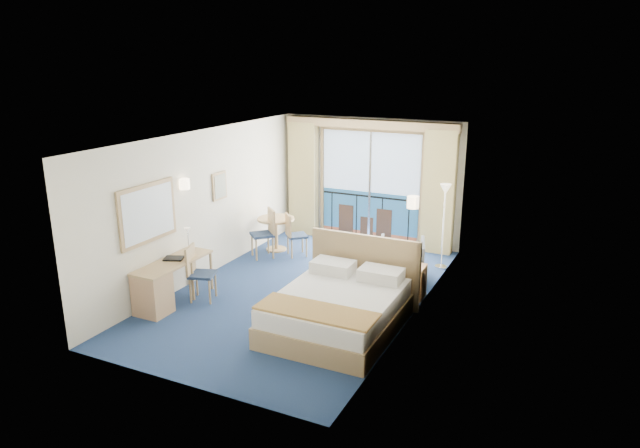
{
  "coord_description": "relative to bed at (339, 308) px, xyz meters",
  "views": [
    {
      "loc": [
        4.23,
        -8.17,
        3.93
      ],
      "look_at": [
        0.24,
        0.2,
        1.2
      ],
      "focal_mm": 32.0,
      "sensor_mm": 36.0,
      "label": 1
    }
  ],
  "objects": [
    {
      "name": "desk_lamp",
      "position": [
        -2.87,
        0.15,
        0.71
      ],
      "size": [
        0.12,
        0.12,
        0.43
      ],
      "color": "silver",
      "rests_on": "desk"
    },
    {
      "name": "sconce_left",
      "position": [
        -3.06,
        0.39,
        1.52
      ],
      "size": [
        0.18,
        0.18,
        0.18
      ],
      "primitive_type": "cylinder",
      "color": "beige",
      "rests_on": "room_walls"
    },
    {
      "name": "table_chair_a",
      "position": [
        -2.14,
        2.56,
        0.17
      ],
      "size": [
        0.55,
        0.54,
        0.89
      ],
      "rotation": [
        0.0,
        0.0,
        2.32
      ],
      "color": "#1E2D47",
      "rests_on": "ground"
    },
    {
      "name": "curtain_left",
      "position": [
        -2.67,
        4.06,
        0.95
      ],
      "size": [
        0.65,
        0.22,
        2.55
      ],
      "primitive_type": "cube",
      "color": "tan",
      "rests_on": "room_walls"
    },
    {
      "name": "pelmet",
      "position": [
        -1.12,
        4.09,
        2.25
      ],
      "size": [
        3.8,
        0.25,
        0.18
      ],
      "primitive_type": "cube",
      "color": "tan",
      "rests_on": "room_walls"
    },
    {
      "name": "balcony_door",
      "position": [
        -1.13,
        4.21,
        0.81
      ],
      "size": [
        2.36,
        0.03,
        2.52
      ],
      "color": "navy",
      "rests_on": "room_walls"
    },
    {
      "name": "room_walls",
      "position": [
        -1.12,
        0.99,
        1.45
      ],
      "size": [
        4.04,
        6.54,
        2.72
      ],
      "color": "beige",
      "rests_on": "ground"
    },
    {
      "name": "armchair",
      "position": [
        0.22,
        2.35,
        0.04
      ],
      "size": [
        1.0,
        1.01,
        0.75
      ],
      "primitive_type": "imported",
      "rotation": [
        0.0,
        0.0,
        3.43
      ],
      "color": "#4C535D",
      "rests_on": "ground"
    },
    {
      "name": "desk",
      "position": [
        -2.85,
        -0.71,
        0.06
      ],
      "size": [
        0.52,
        1.52,
        0.71
      ],
      "color": "tan",
      "rests_on": "ground"
    },
    {
      "name": "floor_lamp",
      "position": [
        0.76,
        3.19,
        0.92
      ],
      "size": [
        0.23,
        0.23,
        1.65
      ],
      "color": "silver",
      "rests_on": "ground"
    },
    {
      "name": "nightstand",
      "position": [
        0.64,
        1.59,
        -0.05
      ],
      "size": [
        0.43,
        0.41,
        0.56
      ],
      "primitive_type": "cube",
      "color": "tan",
      "rests_on": "ground"
    },
    {
      "name": "curtain_right",
      "position": [
        0.43,
        4.06,
        0.95
      ],
      "size": [
        0.65,
        0.22,
        2.55
      ],
      "primitive_type": "cube",
      "color": "tan",
      "rests_on": "room_walls"
    },
    {
      "name": "wall_print",
      "position": [
        -3.1,
        1.44,
        1.27
      ],
      "size": [
        0.04,
        0.42,
        0.52
      ],
      "color": "tan",
      "rests_on": "room_walls"
    },
    {
      "name": "bed",
      "position": [
        0.0,
        0.0,
        0.0
      ],
      "size": [
        1.87,
        2.22,
        1.18
      ],
      "color": "tan",
      "rests_on": "ground"
    },
    {
      "name": "desk_chair",
      "position": [
        -2.55,
        -0.06,
        0.2
      ],
      "size": [
        0.52,
        0.51,
        0.94
      ],
      "rotation": [
        0.0,
        0.0,
        1.89
      ],
      "color": "#1E2D47",
      "rests_on": "ground"
    },
    {
      "name": "floor",
      "position": [
        -1.12,
        0.99,
        -0.33
      ],
      "size": [
        6.5,
        6.5,
        0.0
      ],
      "primitive_type": "plane",
      "color": "navy",
      "rests_on": "ground"
    },
    {
      "name": "table_chair_b",
      "position": [
        -2.62,
        2.29,
        0.23
      ],
      "size": [
        0.61,
        0.61,
        0.99
      ],
      "rotation": [
        0.0,
        0.0,
        -0.76
      ],
      "color": "#1E2D47",
      "rests_on": "ground"
    },
    {
      "name": "mirror",
      "position": [
        -3.1,
        -0.51,
        1.22
      ],
      "size": [
        0.05,
        1.25,
        0.95
      ],
      "color": "tan",
      "rests_on": "room_walls"
    },
    {
      "name": "sconce_right",
      "position": [
        0.82,
        0.84,
        1.52
      ],
      "size": [
        0.18,
        0.18,
        0.18
      ],
      "primitive_type": "cylinder",
      "color": "beige",
      "rests_on": "room_walls"
    },
    {
      "name": "phone",
      "position": [
        0.63,
        1.54,
        0.28
      ],
      "size": [
        0.19,
        0.16,
        0.08
      ],
      "primitive_type": "cube",
      "rotation": [
        0.0,
        0.0,
        -0.09
      ],
      "color": "silver",
      "rests_on": "nightstand"
    },
    {
      "name": "folder",
      "position": [
        -2.91,
        -0.21,
        0.4
      ],
      "size": [
        0.37,
        0.33,
        0.03
      ],
      "primitive_type": "cube",
      "rotation": [
        0.0,
        0.0,
        0.4
      ],
      "color": "black",
      "rests_on": "desk"
    },
    {
      "name": "round_table",
      "position": [
        -2.65,
        2.74,
        0.2
      ],
      "size": [
        0.77,
        0.77,
        0.7
      ],
      "color": "tan",
      "rests_on": "ground"
    }
  ]
}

